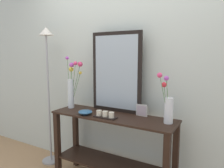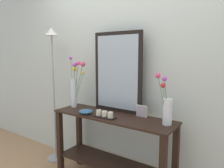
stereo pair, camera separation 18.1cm
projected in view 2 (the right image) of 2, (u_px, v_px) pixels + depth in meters
The scene contains 9 objects.
wall_back at pixel (128, 63), 2.44m from camera, with size 6.40×0.08×2.70m, color beige.
console_table at pixel (112, 142), 2.29m from camera, with size 1.35×0.40×0.81m.
mirror_leaning at pixel (117, 72), 2.36m from camera, with size 0.60×0.03×0.88m.
tall_vase_left at pixel (75, 84), 2.59m from camera, with size 0.22×0.14×0.61m.
vase_right at pixel (167, 107), 1.94m from camera, with size 0.14×0.14×0.48m.
candle_tray at pixel (104, 115), 2.18m from camera, with size 0.24×0.09×0.07m.
picture_frame_small at pixel (142, 111), 2.19m from camera, with size 0.12×0.01×0.12m.
decorative_bowl at pixel (86, 111), 2.31m from camera, with size 0.15×0.15×0.05m.
floor_lamp at pixel (53, 73), 2.82m from camera, with size 0.24×0.24×1.78m.
Camera 2 is at (1.25, -1.79, 1.45)m, focal length 34.30 mm.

